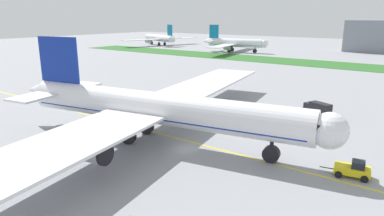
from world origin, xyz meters
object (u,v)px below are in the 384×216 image
(airliner_foreground, at_px, (152,108))
(parked_airliner_far_left, at_px, (160,38))
(service_truck_baggage_loader, at_px, (318,108))
(pushback_tug, at_px, (353,169))
(parked_airliner_far_centre, at_px, (234,43))

(airliner_foreground, bearing_deg, parked_airliner_far_left, 131.30)
(service_truck_baggage_loader, height_order, parked_airliner_far_left, parked_airliner_far_left)
(pushback_tug, xyz_separation_m, parked_airliner_far_centre, (-93.16, 131.11, 4.17))
(airliner_foreground, height_order, pushback_tug, airliner_foreground)
(airliner_foreground, bearing_deg, parked_airliner_far_centre, 114.79)
(airliner_foreground, relative_size, service_truck_baggage_loader, 15.02)
(parked_airliner_far_left, distance_m, parked_airliner_far_centre, 66.62)
(parked_airliner_far_left, height_order, parked_airliner_far_centre, parked_airliner_far_centre)
(airliner_foreground, distance_m, parked_airliner_far_left, 195.51)
(airliner_foreground, relative_size, parked_airliner_far_left, 1.61)
(service_truck_baggage_loader, bearing_deg, parked_airliner_far_left, 141.98)
(pushback_tug, height_order, parked_airliner_far_left, parked_airliner_far_left)
(pushback_tug, distance_m, parked_airliner_far_left, 212.68)
(parked_airliner_far_centre, bearing_deg, parked_airliner_far_left, 171.31)
(airliner_foreground, height_order, service_truck_baggage_loader, airliner_foreground)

